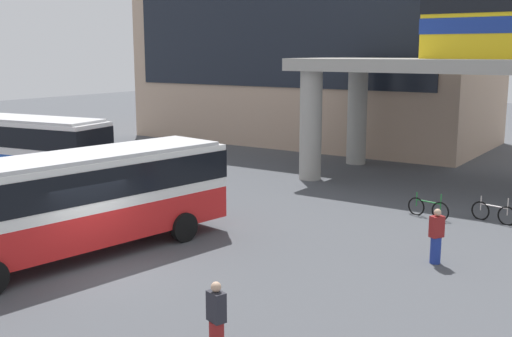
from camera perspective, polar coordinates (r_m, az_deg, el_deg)
ground_plane at (r=26.32m, az=2.61°, el=-3.19°), size 120.00×120.00×0.00m
station_building at (r=45.32m, az=5.30°, el=12.21°), size 24.42×11.46×15.09m
bus_main at (r=19.78m, az=-16.92°, el=-2.40°), size 4.28×11.30×3.22m
bus_secondary at (r=32.73m, az=-21.90°, el=2.33°), size 11.29×4.14×3.22m
bicycle_green at (r=24.87m, az=15.54°, el=-3.55°), size 1.76×0.45×1.04m
bicycle_silver at (r=24.96m, az=21.00°, el=-3.83°), size 1.76×0.47×1.04m
pedestrian_walking_across at (r=13.28m, az=-3.65°, el=-13.92°), size 0.46×0.37×1.67m
pedestrian_at_kerb at (r=19.54m, az=16.23°, el=-6.13°), size 0.42×0.48×1.70m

